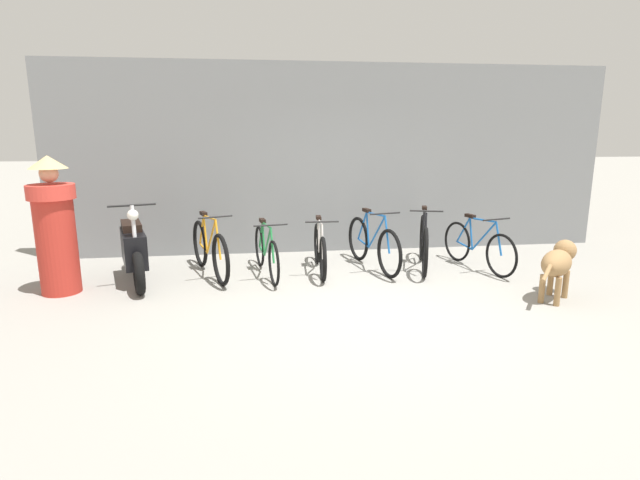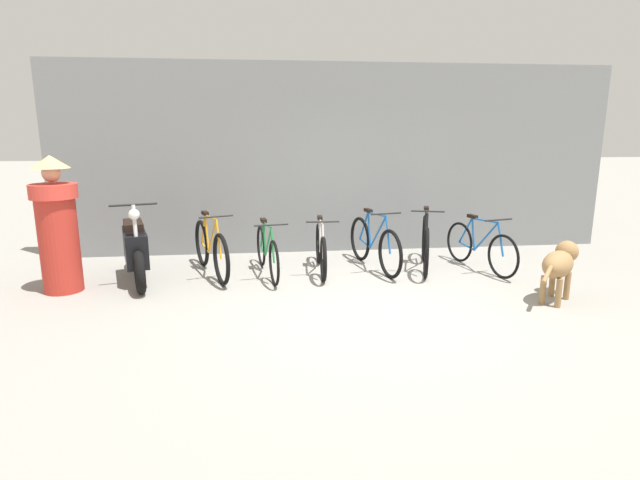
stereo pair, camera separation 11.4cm
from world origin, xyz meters
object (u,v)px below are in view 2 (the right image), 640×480
object	(u,v)px
bicycle_1	(267,252)
person_in_robes	(57,225)
bicycle_3	(374,244)
motorcycle	(136,250)
bicycle_2	(321,249)
bicycle_5	(480,247)
stray_dog	(560,263)
bicycle_0	(211,249)
bicycle_4	(425,243)

from	to	relation	value
bicycle_1	person_in_robes	distance (m)	2.70
bicycle_3	motorcycle	distance (m)	3.37
bicycle_2	bicycle_5	size ratio (longest dim) A/B	1.02
bicycle_1	motorcycle	size ratio (longest dim) A/B	0.94
bicycle_1	bicycle_2	bearing A→B (deg)	86.79
motorcycle	stray_dog	world-z (taller)	motorcycle
bicycle_2	bicycle_3	world-z (taller)	bicycle_3
bicycle_1	bicycle_2	size ratio (longest dim) A/B	1.03
bicycle_5	bicycle_1	bearing A→B (deg)	-105.66
bicycle_5	motorcycle	distance (m)	4.91
bicycle_0	bicycle_1	bearing A→B (deg)	62.53
bicycle_3	bicycle_5	xyz separation A→B (m)	(1.55, -0.22, -0.03)
bicycle_0	motorcycle	bearing A→B (deg)	-99.02
bicycle_0	motorcycle	xyz separation A→B (m)	(-0.99, -0.19, 0.07)
bicycle_2	person_in_robes	bearing A→B (deg)	-78.64
bicycle_5	stray_dog	world-z (taller)	bicycle_5
bicycle_4	bicycle_1	bearing A→B (deg)	-71.41
stray_dog	person_in_robes	bearing A→B (deg)	126.55
bicycle_0	motorcycle	size ratio (longest dim) A/B	0.98
bicycle_4	stray_dog	xyz separation A→B (m)	(1.15, -1.57, 0.08)
bicycle_1	stray_dog	bearing A→B (deg)	57.46
motorcycle	bicycle_4	bearing A→B (deg)	75.57
bicycle_2	bicycle_4	world-z (taller)	bicycle_4
bicycle_0	bicycle_4	distance (m)	3.14
bicycle_2	motorcycle	world-z (taller)	motorcycle
bicycle_0	bicycle_3	distance (m)	2.38
bicycle_1	motorcycle	xyz separation A→B (m)	(-1.78, -0.08, 0.10)
bicycle_2	bicycle_5	bearing A→B (deg)	88.80
bicycle_3	stray_dog	xyz separation A→B (m)	(1.91, -1.64, 0.10)
bicycle_2	bicycle_1	bearing A→B (deg)	-81.11
bicycle_0	person_in_robes	world-z (taller)	person_in_robes
bicycle_3	motorcycle	xyz separation A→B (m)	(-3.36, -0.24, 0.07)
bicycle_0	bicycle_5	size ratio (longest dim) A/B	1.08
bicycle_3	person_in_robes	bearing A→B (deg)	-94.57
bicycle_3	person_in_robes	distance (m)	4.27
bicycle_2	bicycle_3	bearing A→B (deg)	97.27
bicycle_1	motorcycle	distance (m)	1.78
bicycle_3	bicycle_5	size ratio (longest dim) A/B	1.08
bicycle_4	motorcycle	size ratio (longest dim) A/B	0.96
motorcycle	stray_dog	bearing A→B (deg)	58.41
bicycle_1	bicycle_2	xyz separation A→B (m)	(0.78, 0.09, -0.01)
bicycle_4	bicycle_5	world-z (taller)	bicycle_4
person_in_robes	bicycle_0	bearing A→B (deg)	151.28
bicycle_2	motorcycle	distance (m)	2.57
bicycle_4	bicycle_3	bearing A→B (deg)	-78.74
stray_dog	bicycle_4	bearing A→B (deg)	82.63
bicycle_0	bicycle_1	size ratio (longest dim) A/B	1.04
bicycle_4	person_in_robes	size ratio (longest dim) A/B	0.96
bicycle_5	motorcycle	bearing A→B (deg)	-104.26
motorcycle	person_in_robes	xyz separation A→B (m)	(-0.83, -0.36, 0.43)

